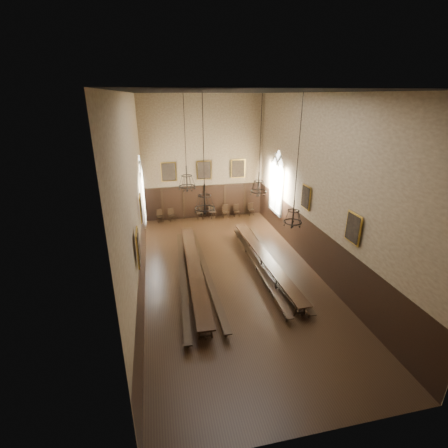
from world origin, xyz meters
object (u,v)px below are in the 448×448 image
object	(u,v)px
bench_right_inner	(256,266)
chandelier_front_right	(293,213)
chair_5	(226,214)
chandelier_back_right	(259,186)
table_right	(265,262)
chair_4	(212,214)
chandelier_front_left	(205,201)
chair_3	(200,215)
bench_left_inner	(205,271)
chandelier_back_left	(187,181)
chair_6	(236,213)
bench_left_outer	(183,277)
chair_0	(160,218)
chair_7	(251,212)
chair_1	(172,217)
table_left	(194,272)
bench_right_outer	(275,263)

from	to	relation	value
bench_right_inner	chandelier_front_right	size ratio (longest dim) A/B	1.86
chair_5	chandelier_back_right	world-z (taller)	chandelier_back_right
table_right	chandelier_front_right	distance (m)	5.16
chandelier_back_right	chandelier_front_right	distance (m)	5.40
chair_4	chandelier_front_left	size ratio (longest dim) A/B	0.23
table_right	chair_3	bearing A→B (deg)	106.01
bench_right_inner	chandelier_front_right	bearing A→B (deg)	-82.24
bench_left_inner	chandelier_back_left	bearing A→B (deg)	104.03
table_right	chair_6	world-z (taller)	chair_6
bench_left_outer	chandelier_front_right	xyz separation A→B (m)	(4.46, -2.77, 4.09)
chair_6	table_right	bearing A→B (deg)	-92.81
chair_0	chair_5	bearing A→B (deg)	-15.28
table_right	chair_3	xyz separation A→B (m)	(-2.38, 8.28, -0.06)
chair_7	chandelier_back_left	size ratio (longest dim) A/B	0.20
table_right	chandelier_back_left	bearing A→B (deg)	151.49
bench_right_inner	chair_3	world-z (taller)	chair_3
table_right	chair_0	distance (m)	9.91
bench_right_inner	chair_0	size ratio (longest dim) A/B	9.90
chair_1	chair_6	distance (m)	5.02
table_left	chair_0	distance (m)	8.73
bench_right_outer	chair_5	bearing A→B (deg)	96.58
chair_7	chair_6	bearing A→B (deg)	178.46
table_left	bench_left_inner	world-z (taller)	table_left
chair_1	chair_0	bearing A→B (deg)	166.89
bench_right_inner	chandelier_front_left	distance (m)	6.07
bench_right_inner	chair_5	xyz separation A→B (m)	(0.12, 8.34, 0.02)
chandelier_back_left	chandelier_back_right	xyz separation A→B (m)	(4.04, 0.05, -0.51)
chair_5	table_right	bearing A→B (deg)	-86.39
bench_left_inner	bench_right_inner	xyz separation A→B (m)	(2.81, -0.00, -0.02)
chair_0	chair_7	bearing A→B (deg)	-14.55
chandelier_front_right	bench_left_outer	bearing A→B (deg)	148.11
chandelier_back_right	chair_5	bearing A→B (deg)	95.31
bench_right_outer	table_left	bearing A→B (deg)	-176.96
chandelier_back_right	chandelier_front_left	xyz separation A→B (m)	(-3.80, -4.63, 0.80)
chandelier_front_left	chair_7	bearing A→B (deg)	63.81
chair_3	chair_5	world-z (taller)	chair_3
chair_1	chair_3	size ratio (longest dim) A/B	0.97
chandelier_back_right	bench_left_outer	bearing A→B (deg)	-151.01
bench_left_inner	chair_6	size ratio (longest dim) A/B	10.87
chandelier_front_right	chandelier_back_left	bearing A→B (deg)	125.34
chair_1	chair_6	xyz separation A→B (m)	(5.02, -0.06, -0.00)
bench_left_inner	chair_5	xyz separation A→B (m)	(2.93, 8.34, -0.00)
chair_7	chandelier_front_right	xyz separation A→B (m)	(-1.76, -11.54, 4.09)
bench_left_inner	bench_right_inner	world-z (taller)	bench_left_inner
chair_1	chandelier_front_right	size ratio (longest dim) A/B	0.19
table_left	bench_right_outer	bearing A→B (deg)	3.04
chair_1	chair_6	bearing A→B (deg)	-13.63
table_left	chandelier_front_right	world-z (taller)	chandelier_front_right
table_right	chair_7	world-z (taller)	chair_7
bench_right_inner	chair_4	world-z (taller)	chair_4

